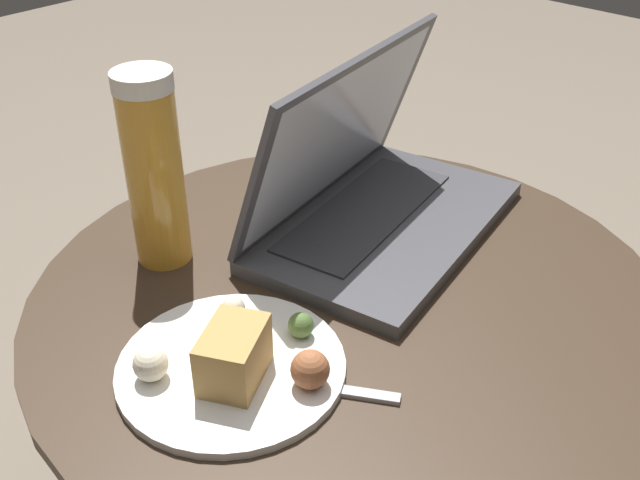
{
  "coord_description": "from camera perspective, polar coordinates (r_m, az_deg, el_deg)",
  "views": [
    {
      "loc": [
        -0.51,
        -0.43,
        1.02
      ],
      "look_at": [
        -0.02,
        0.02,
        0.59
      ],
      "focal_mm": 42.0,
      "sensor_mm": 36.0,
      "label": 1
    }
  ],
  "objects": [
    {
      "name": "fork",
      "position": [
        0.72,
        -2.33,
        -10.83
      ],
      "size": [
        0.11,
        0.17,
        0.0
      ],
      "color": "#B2B2B7",
      "rests_on": "table"
    },
    {
      "name": "snack_plate",
      "position": [
        0.73,
        -6.44,
        -9.25
      ],
      "size": [
        0.22,
        0.22,
        0.06
      ],
      "color": "white",
      "rests_on": "table"
    },
    {
      "name": "laptop",
      "position": [
        0.93,
        3.88,
        3.54
      ],
      "size": [
        0.39,
        0.28,
        0.22
      ],
      "color": "#47474C",
      "rests_on": "table"
    },
    {
      "name": "beer_glass",
      "position": [
        0.85,
        -12.53,
        5.21
      ],
      "size": [
        0.07,
        0.07,
        0.23
      ],
      "color": "gold",
      "rests_on": "table"
    },
    {
      "name": "table",
      "position": [
        0.92,
        2.07,
        -10.4
      ],
      "size": [
        0.71,
        0.71,
        0.52
      ],
      "color": "#515156",
      "rests_on": "ground_plane"
    }
  ]
}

